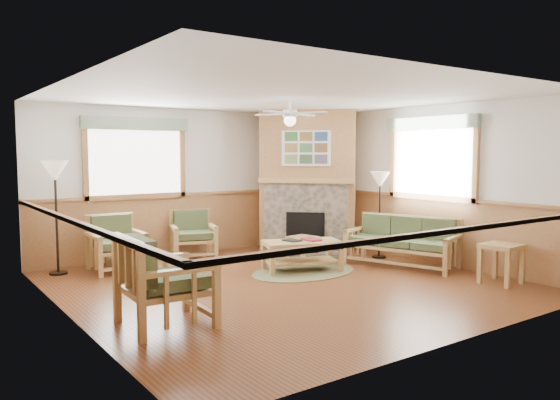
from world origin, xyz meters
TOP-DOWN VIEW (x-y plane):
  - floor at (0.00, 0.00)m, footprint 6.00×6.00m
  - ceiling at (0.00, 0.00)m, footprint 6.00×6.00m
  - wall_back at (0.00, 3.00)m, footprint 6.00×0.02m
  - wall_front at (0.00, -3.00)m, footprint 6.00×0.02m
  - wall_left at (-3.00, 0.00)m, footprint 0.02×6.00m
  - wall_right at (3.00, 0.00)m, footprint 0.02×6.00m
  - wainscot at (0.00, 0.00)m, footprint 6.00×6.00m
  - fireplace at (2.05, 2.05)m, footprint 3.11×3.11m
  - window_back at (-1.10, 2.96)m, footprint 1.90×0.16m
  - window_right at (2.96, -0.20)m, footprint 0.16×1.90m
  - ceiling_fan at (0.30, 0.30)m, footprint 1.59×1.59m
  - sofa at (2.30, -0.14)m, footprint 1.94×1.28m
  - armchair_back_left at (-1.72, 2.25)m, footprint 0.81×0.81m
  - armchair_back_right at (-0.22, 2.55)m, footprint 0.95×0.95m
  - armchair_left at (-2.20, -0.81)m, footprint 0.94×0.94m
  - coffee_table at (0.72, 0.53)m, footprint 1.35×0.98m
  - end_table_chairs at (-1.50, 2.55)m, footprint 0.51×0.49m
  - end_table_sofa at (2.55, -1.82)m, footprint 0.56×0.54m
  - footstool at (1.41, 1.41)m, footprint 0.51×0.51m
  - braided_rug at (0.66, 0.42)m, footprint 2.33×2.33m
  - floor_lamp_left at (-2.55, 2.55)m, footprint 0.48×0.48m
  - floor_lamp_right at (2.55, 0.62)m, footprint 0.41×0.41m
  - book_red at (0.87, 0.48)m, footprint 0.23×0.31m
  - book_dark at (0.57, 0.60)m, footprint 0.23×0.29m

SIDE VIEW (x-z plane):
  - floor at x=0.00m, z-range -0.01..0.00m
  - braided_rug at x=0.66m, z-range 0.00..0.01m
  - footstool at x=1.41m, z-range 0.00..0.39m
  - coffee_table at x=0.72m, z-range 0.00..0.49m
  - end_table_chairs at x=-1.50m, z-range 0.00..0.54m
  - end_table_sofa at x=2.55m, z-range 0.00..0.58m
  - sofa at x=2.30m, z-range 0.00..0.83m
  - armchair_back_right at x=-0.22m, z-range 0.00..0.85m
  - armchair_back_left at x=-1.72m, z-range 0.00..0.89m
  - armchair_left at x=-2.20m, z-range 0.00..1.01m
  - book_dark at x=0.57m, z-range 0.50..0.53m
  - book_red at x=0.87m, z-range 0.50..0.53m
  - wainscot at x=0.00m, z-range 0.00..1.10m
  - floor_lamp_right at x=2.55m, z-range 0.00..1.57m
  - floor_lamp_left at x=-2.55m, z-range 0.00..1.79m
  - wall_back at x=0.00m, z-range 0.00..2.70m
  - wall_front at x=0.00m, z-range 0.00..2.70m
  - wall_left at x=-3.00m, z-range 0.00..2.70m
  - wall_right at x=3.00m, z-range 0.00..2.70m
  - fireplace at x=2.05m, z-range 0.00..2.70m
  - window_back at x=-1.10m, z-range 1.78..3.28m
  - window_right at x=2.96m, z-range 1.78..3.28m
  - ceiling_fan at x=0.30m, z-range 2.48..2.84m
  - ceiling at x=0.00m, z-range 2.70..2.71m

